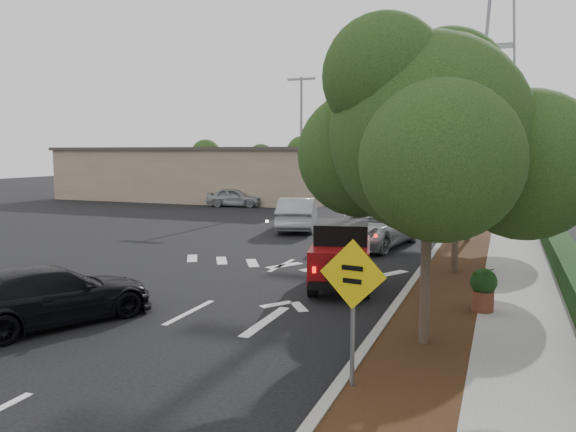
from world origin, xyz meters
The scene contains 19 objects.
ground centered at (0.00, 0.00, 0.00)m, with size 120.00×120.00×0.00m, color black.
curb centered at (4.60, 12.00, 0.07)m, with size 0.20×70.00×0.15m, color #9E9B93.
planting_strip centered at (5.60, 12.00, 0.06)m, with size 1.80×70.00×0.12m, color black.
sidewalk centered at (7.50, 12.00, 0.06)m, with size 2.00×70.00×0.12m, color gray.
hedge centered at (8.90, 12.00, 0.40)m, with size 0.80×70.00×0.80m, color black.
commercial_building centered at (-16.00, 30.00, 2.00)m, with size 22.00×12.00×4.00m, color gray.
transmission_tower centered at (6.00, 48.00, 0.00)m, with size 7.00×4.00×28.00m, color slate, non-canonical shape.
street_tree_near centered at (5.60, -0.50, 0.00)m, with size 3.80×3.80×5.92m, color black, non-canonical shape.
street_tree_mid centered at (5.60, 6.50, 0.00)m, with size 3.20×3.20×5.32m, color black, non-canonical shape.
street_tree_far centered at (5.60, 13.00, 0.00)m, with size 3.40×3.40×5.62m, color black, non-canonical shape.
light_pole_a centered at (-6.50, 26.00, 0.00)m, with size 2.00×0.22×9.00m, color slate, non-canonical shape.
light_pole_b centered at (-7.50, 38.00, 0.00)m, with size 2.00×0.22×9.00m, color slate, non-canonical shape.
red_jeep centered at (2.69, 3.90, 0.94)m, with size 2.27×3.77×1.85m.
silver_suv_ahead centered at (1.93, 10.87, 0.79)m, with size 2.62×5.69×1.58m, color #A3A5AA.
black_suv_oncoming centered at (-2.41, -1.88, 0.66)m, with size 1.84×4.53×1.32m, color black.
silver_sedan_oncoming centered at (-2.51, 14.40, 0.80)m, with size 1.70×4.86×1.60m, color #96989D.
parked_suv centered at (-10.65, 23.79, 0.66)m, with size 1.56×3.88×1.32m, color #94979B.
speed_hump_sign centered at (4.80, -3.00, 1.65)m, with size 1.11×0.18×2.38m.
terracotta_planter centered at (6.60, 2.24, 0.73)m, with size 0.62×0.62×1.08m.
Camera 1 is at (6.96, -11.42, 3.86)m, focal length 35.00 mm.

